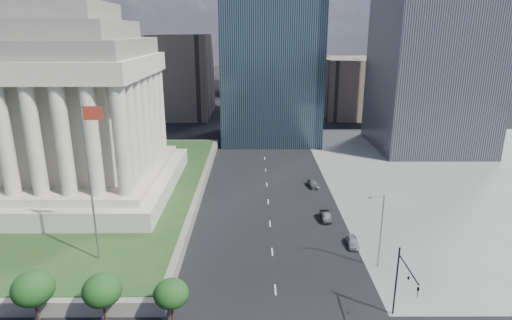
{
  "coord_description": "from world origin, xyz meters",
  "views": [
    {
      "loc": [
        -2.46,
        -23.81,
        29.42
      ],
      "look_at": [
        -2.28,
        20.86,
        15.8
      ],
      "focal_mm": 30.0,
      "sensor_mm": 36.0,
      "label": 1
    }
  ],
  "objects_px": {
    "war_memorial": "(65,80)",
    "street_lamp_north": "(380,227)",
    "parked_sedan_far": "(313,183)",
    "flagpole": "(90,174)",
    "parked_sedan_near": "(353,242)",
    "parked_sedan_mid": "(325,216)",
    "traffic_signal_ne": "(403,281)"
  },
  "relations": [
    {
      "from": "war_memorial",
      "to": "street_lamp_north",
      "type": "bearing_deg",
      "value": -25.92
    },
    {
      "from": "street_lamp_north",
      "to": "parked_sedan_far",
      "type": "distance_m",
      "value": 30.33
    },
    {
      "from": "war_memorial",
      "to": "flagpole",
      "type": "relative_size",
      "value": 1.95
    },
    {
      "from": "war_memorial",
      "to": "street_lamp_north",
      "type": "height_order",
      "value": "war_memorial"
    },
    {
      "from": "parked_sedan_near",
      "to": "parked_sedan_mid",
      "type": "distance_m",
      "value": 9.0
    },
    {
      "from": "flagpole",
      "to": "parked_sedan_mid",
      "type": "distance_m",
      "value": 36.63
    },
    {
      "from": "street_lamp_north",
      "to": "parked_sedan_far",
      "type": "height_order",
      "value": "street_lamp_north"
    },
    {
      "from": "flagpole",
      "to": "parked_sedan_far",
      "type": "bearing_deg",
      "value": 44.79
    },
    {
      "from": "flagpole",
      "to": "street_lamp_north",
      "type": "relative_size",
      "value": 2.0
    },
    {
      "from": "flagpole",
      "to": "street_lamp_north",
      "type": "bearing_deg",
      "value": 1.63
    },
    {
      "from": "flagpole",
      "to": "parked_sedan_near",
      "type": "relative_size",
      "value": 5.18
    },
    {
      "from": "parked_sedan_near",
      "to": "parked_sedan_far",
      "type": "relative_size",
      "value": 0.93
    },
    {
      "from": "flagpole",
      "to": "war_memorial",
      "type": "bearing_deg",
      "value": 116.89
    },
    {
      "from": "traffic_signal_ne",
      "to": "parked_sedan_near",
      "type": "relative_size",
      "value": 2.07
    },
    {
      "from": "parked_sedan_far",
      "to": "flagpole",
      "type": "bearing_deg",
      "value": -142.66
    },
    {
      "from": "parked_sedan_near",
      "to": "street_lamp_north",
      "type": "bearing_deg",
      "value": -68.87
    },
    {
      "from": "war_memorial",
      "to": "traffic_signal_ne",
      "type": "bearing_deg",
      "value": -36.42
    },
    {
      "from": "parked_sedan_near",
      "to": "parked_sedan_mid",
      "type": "bearing_deg",
      "value": 109.54
    },
    {
      "from": "parked_sedan_mid",
      "to": "parked_sedan_far",
      "type": "bearing_deg",
      "value": 89.48
    },
    {
      "from": "war_memorial",
      "to": "street_lamp_north",
      "type": "relative_size",
      "value": 3.9
    },
    {
      "from": "war_memorial",
      "to": "street_lamp_north",
      "type": "distance_m",
      "value": 54.92
    },
    {
      "from": "traffic_signal_ne",
      "to": "parked_sedan_mid",
      "type": "distance_m",
      "value": 26.31
    },
    {
      "from": "war_memorial",
      "to": "parked_sedan_far",
      "type": "relative_size",
      "value": 9.41
    },
    {
      "from": "street_lamp_north",
      "to": "parked_sedan_mid",
      "type": "relative_size",
      "value": 2.49
    },
    {
      "from": "flagpole",
      "to": "parked_sedan_far",
      "type": "distance_m",
      "value": 45.18
    },
    {
      "from": "parked_sedan_mid",
      "to": "parked_sedan_near",
      "type": "bearing_deg",
      "value": -74.39
    },
    {
      "from": "war_memorial",
      "to": "parked_sedan_mid",
      "type": "xyz_separation_m",
      "value": [
        43.0,
        -8.64,
        -20.74
      ]
    },
    {
      "from": "flagpole",
      "to": "parked_sedan_mid",
      "type": "relative_size",
      "value": 4.98
    },
    {
      "from": "flagpole",
      "to": "parked_sedan_near",
      "type": "xyz_separation_m",
      "value": [
        33.33,
        6.72,
        -12.46
      ]
    },
    {
      "from": "flagpole",
      "to": "traffic_signal_ne",
      "type": "distance_m",
      "value": 36.69
    },
    {
      "from": "flagpole",
      "to": "street_lamp_north",
      "type": "height_order",
      "value": "flagpole"
    },
    {
      "from": "traffic_signal_ne",
      "to": "parked_sedan_mid",
      "type": "height_order",
      "value": "traffic_signal_ne"
    }
  ]
}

